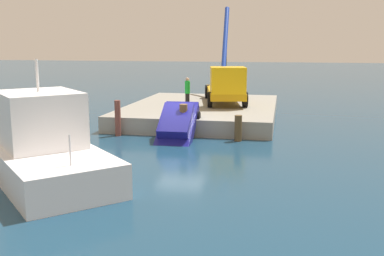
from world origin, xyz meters
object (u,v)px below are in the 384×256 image
(crane_truck, at_px, (226,84))
(moored_yacht, at_px, (30,153))
(dock_worker, at_px, (187,91))
(salvaged_car, at_px, (176,128))

(crane_truck, relative_size, moored_yacht, 1.05)
(dock_worker, distance_m, moored_yacht, 13.11)
(dock_worker, xyz_separation_m, moored_yacht, (12.35, -4.17, -1.39))
(salvaged_car, bearing_deg, moored_yacht, -39.26)
(crane_truck, xyz_separation_m, moored_yacht, (13.89, -6.52, -1.78))
(salvaged_car, distance_m, moored_yacht, 7.77)
(salvaged_car, bearing_deg, crane_truck, 168.47)
(moored_yacht, bearing_deg, crane_truck, 154.84)
(crane_truck, bearing_deg, moored_yacht, -25.16)
(salvaged_car, relative_size, moored_yacht, 0.38)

